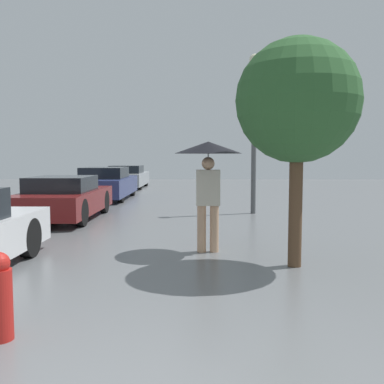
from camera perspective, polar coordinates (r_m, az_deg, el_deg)
pedestrian at (r=7.49m, az=2.17°, el=3.97°), size 1.19×1.19×1.95m
parked_car_second at (r=12.06m, az=-16.67°, el=-0.82°), size 1.77×4.10×1.16m
parked_car_third at (r=17.40m, az=-11.42°, el=1.07°), size 1.87×4.55×1.28m
parked_car_farthest at (r=23.55m, az=-8.62°, el=1.96°), size 1.88×4.55×1.22m
tree at (r=6.72m, az=13.90°, el=11.56°), size 1.86×1.86×3.45m
street_lamp at (r=12.86m, az=8.29°, el=9.70°), size 0.33×0.33×4.67m
fire_hydrant at (r=4.40m, az=-24.28°, el=-12.58°), size 0.23×0.23×0.82m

